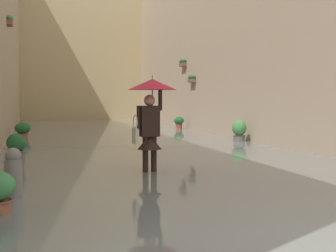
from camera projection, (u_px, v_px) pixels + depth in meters
ground_plane at (119, 139)px, 19.50m from camera, size 74.55×74.55×0.00m
flood_water at (119, 137)px, 19.50m from camera, size 9.01×35.82×0.11m
building_facade_left at (237, 30)px, 20.53m from camera, size 2.04×33.82×8.84m
building_facade_far at (81, 53)px, 34.47m from camera, size 11.81×1.80×9.42m
person_wading at (151, 106)px, 10.08m from camera, size 1.00×1.00×2.08m
potted_plant_mid_left at (239, 131)px, 17.20m from camera, size 0.50×0.50×0.85m
potted_plant_mid_right at (23, 131)px, 18.36m from camera, size 0.58×0.58×0.70m
potted_plant_far_right at (16, 149)px, 11.80m from camera, size 0.44×0.44×0.78m
potted_plant_far_left at (179, 122)px, 24.15m from camera, size 0.49×0.49×0.70m
mooring_bollard at (13, 176)px, 7.64m from camera, size 0.27×0.27×0.87m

